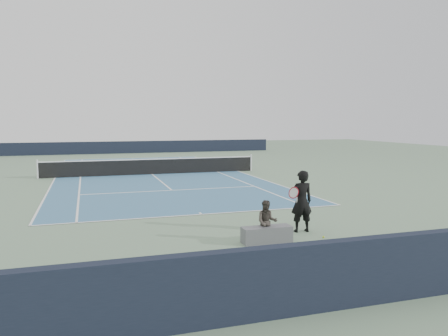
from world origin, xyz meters
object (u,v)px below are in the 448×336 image
object	(u,v)px
tennis_player	(301,201)
tennis_ball	(323,237)
tennis_net	(152,166)
spectator_bench	(267,228)

from	to	relation	value
tennis_player	tennis_ball	xyz separation A→B (m)	(0.27, -0.82, -0.88)
tennis_net	tennis_player	distance (m)	15.16
tennis_player	tennis_ball	distance (m)	1.23
tennis_net	spectator_bench	world-z (taller)	spectator_bench
tennis_net	tennis_player	size ratio (longest dim) A/B	7.12
tennis_net	spectator_bench	xyz separation A→B (m)	(0.79, -15.74, -0.10)
tennis_net	tennis_ball	xyz separation A→B (m)	(2.46, -15.81, -0.47)
tennis_ball	tennis_player	bearing A→B (deg)	108.37
tennis_player	spectator_bench	size ratio (longest dim) A/B	1.28
tennis_net	spectator_bench	bearing A→B (deg)	-87.14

